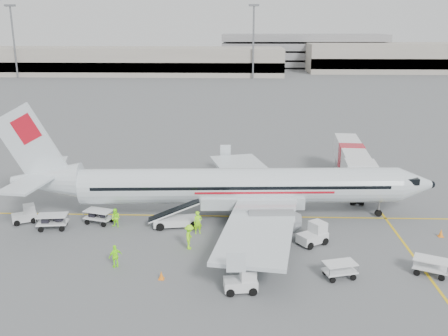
{
  "coord_description": "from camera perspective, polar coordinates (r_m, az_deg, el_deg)",
  "views": [
    {
      "loc": [
        1.49,
        -40.58,
        15.97
      ],
      "look_at": [
        0.0,
        2.0,
        3.8
      ],
      "focal_mm": 40.0,
      "sensor_mm": 36.0,
      "label": 1
    }
  ],
  "objects": [
    {
      "name": "ground",
      "position": [
        43.64,
        -0.09,
        -5.53
      ],
      "size": [
        360.0,
        360.0,
        0.0
      ],
      "primitive_type": "plane",
      "color": "#56595B"
    },
    {
      "name": "stripe_lead",
      "position": [
        43.64,
        -0.09,
        -5.52
      ],
      "size": [
        44.0,
        0.2,
        0.01
      ],
      "primitive_type": "cube",
      "color": "yellow",
      "rests_on": "ground"
    },
    {
      "name": "stripe_cross",
      "position": [
        38.38,
        21.14,
        -9.79
      ],
      "size": [
        0.2,
        20.0,
        0.01
      ],
      "primitive_type": "cube",
      "color": "yellow",
      "rests_on": "ground"
    },
    {
      "name": "terminal_west",
      "position": [
        175.93,
        -11.9,
        11.87
      ],
      "size": [
        110.0,
        22.0,
        9.0
      ],
      "primitive_type": null,
      "color": "gray",
      "rests_on": "ground"
    },
    {
      "name": "terminal_east",
      "position": [
        198.13,
        22.72,
        11.57
      ],
      "size": [
        90.0,
        26.0,
        10.0
      ],
      "primitive_type": null,
      "color": "gray",
      "rests_on": "ground"
    },
    {
      "name": "parking_garage",
      "position": [
        202.16,
        8.92,
        13.22
      ],
      "size": [
        62.0,
        24.0,
        14.0
      ],
      "primitive_type": null,
      "color": "slate",
      "rests_on": "ground"
    },
    {
      "name": "treeline",
      "position": [
        215.98,
        1.65,
        12.49
      ],
      "size": [
        300.0,
        3.0,
        6.0
      ],
      "primitive_type": null,
      "color": "black",
      "rests_on": "ground"
    },
    {
      "name": "mast_west",
      "position": [
        174.02,
        -22.88,
        13.1
      ],
      "size": [
        3.2,
        1.2,
        22.0
      ],
      "primitive_type": null,
      "color": "slate",
      "rests_on": "ground"
    },
    {
      "name": "mast_center",
      "position": [
        158.7,
        3.38,
        14.12
      ],
      "size": [
        3.2,
        1.2,
        22.0
      ],
      "primitive_type": null,
      "color": "slate",
      "rests_on": "ground"
    },
    {
      "name": "aircraft",
      "position": [
        41.84,
        1.92,
        0.6
      ],
      "size": [
        37.11,
        29.85,
        9.82
      ],
      "primitive_type": null,
      "rotation": [
        0.0,
        0.0,
        0.06
      ],
      "color": "silver",
      "rests_on": "ground"
    },
    {
      "name": "jet_bridge",
      "position": [
        52.9,
        14.26,
        0.28
      ],
      "size": [
        4.43,
        16.5,
        4.28
      ],
      "primitive_type": null,
      "rotation": [
        0.0,
        0.0,
        -0.08
      ],
      "color": "silver",
      "rests_on": "ground"
    },
    {
      "name": "belt_loader",
      "position": [
        41.21,
        -5.45,
        -4.89
      ],
      "size": [
        5.31,
        2.71,
        2.74
      ],
      "primitive_type": null,
      "rotation": [
        0.0,
        0.0,
        0.17
      ],
      "color": "silver",
      "rests_on": "ground"
    },
    {
      "name": "tug_fore",
      "position": [
        38.54,
        10.08,
        -7.41
      ],
      "size": [
        2.54,
        2.3,
        1.71
      ],
      "primitive_type": null,
      "rotation": [
        0.0,
        0.0,
        0.6
      ],
      "color": "silver",
      "rests_on": "ground"
    },
    {
      "name": "tug_mid",
      "position": [
        31.7,
        1.9,
        -12.67
      ],
      "size": [
        2.2,
        1.45,
        1.59
      ],
      "primitive_type": null,
      "rotation": [
        0.0,
        0.0,
        0.14
      ],
      "color": "silver",
      "rests_on": "ground"
    },
    {
      "name": "tug_aft",
      "position": [
        45.26,
        -21.89,
        -4.91
      ],
      "size": [
        2.24,
        1.91,
        1.5
      ],
      "primitive_type": null,
      "rotation": [
        0.0,
        0.0,
        0.5
      ],
      "color": "silver",
      "rests_on": "ground"
    },
    {
      "name": "cart_loaded_a",
      "position": [
        43.19,
        -14.11,
        -5.42
      ],
      "size": [
        2.57,
        1.96,
        1.18
      ],
      "primitive_type": null,
      "rotation": [
        0.0,
        0.0,
        -0.3
      ],
      "color": "silver",
      "rests_on": "ground"
    },
    {
      "name": "cart_loaded_b",
      "position": [
        43.11,
        -18.99,
        -5.84
      ],
      "size": [
        2.53,
        1.68,
        1.24
      ],
      "primitive_type": null,
      "rotation": [
        0.0,
        0.0,
        0.12
      ],
      "color": "silver",
      "rests_on": "ground"
    },
    {
      "name": "cart_empty_a",
      "position": [
        34.21,
        13.07,
        -11.3
      ],
      "size": [
        2.36,
        1.77,
        1.1
      ],
      "primitive_type": null,
      "rotation": [
        0.0,
        0.0,
        0.28
      ],
      "color": "silver",
      "rests_on": "ground"
    },
    {
      "name": "cart_empty_b",
      "position": [
        36.43,
        22.53,
        -10.38
      ],
      "size": [
        2.54,
        2.11,
        1.14
      ],
      "primitive_type": null,
      "rotation": [
        0.0,
        0.0,
        -0.45
      ],
      "color": "silver",
      "rests_on": "ground"
    },
    {
      "name": "cone_nose",
      "position": [
        42.98,
        23.56,
        -6.8
      ],
      "size": [
        0.41,
        0.41,
        0.67
      ],
      "primitive_type": "cone",
      "color": "orange",
      "rests_on": "ground"
    },
    {
      "name": "cone_port",
      "position": [
        60.05,
        0.02,
        0.81
      ],
      "size": [
        0.36,
        0.36,
        0.58
      ],
      "primitive_type": "cone",
      "color": "orange",
      "rests_on": "ground"
    },
    {
      "name": "cone_stbd",
      "position": [
        33.56,
        -7.18,
        -12.04
      ],
      "size": [
        0.37,
        0.37,
        0.6
      ],
      "primitive_type": "cone",
      "color": "orange",
      "rests_on": "ground"
    },
    {
      "name": "crew_a",
      "position": [
        39.88,
        -3.0,
        -6.24
      ],
      "size": [
        0.77,
        0.61,
        1.86
      ],
      "primitive_type": "imported",
      "rotation": [
        0.0,
        0.0,
        0.26
      ],
      "color": "#93FD12",
      "rests_on": "ground"
    },
    {
      "name": "crew_b",
      "position": [
        42.04,
        -12.27,
        -5.61
      ],
      "size": [
        0.93,
        0.83,
        1.59
      ],
      "primitive_type": "imported",
      "rotation": [
        0.0,
        0.0,
        -0.35
      ],
      "color": "#93FD12",
      "rests_on": "ground"
    },
    {
      "name": "crew_c",
      "position": [
        37.27,
        -3.96,
        -7.87
      ],
      "size": [
        0.74,
        1.25,
        1.9
      ],
      "primitive_type": "imported",
      "rotation": [
        0.0,
        0.0,
        1.54
      ],
      "color": "#93FD12",
      "rests_on": "ground"
    },
    {
      "name": "crew_d",
      "position": [
        35.37,
        -12.3,
        -9.83
      ],
      "size": [
        1.01,
        0.88,
        1.63
      ],
      "primitive_type": "imported",
      "rotation": [
        0.0,
        0.0,
        3.77
      ],
      "color": "#93FD12",
      "rests_on": "ground"
    }
  ]
}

